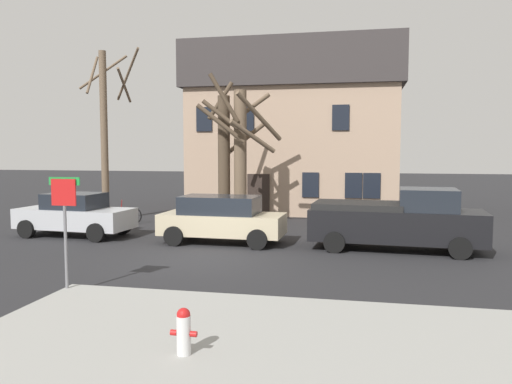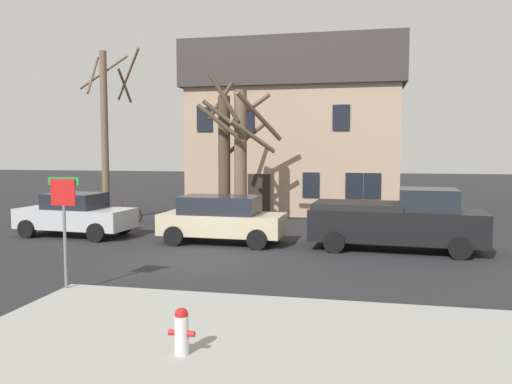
{
  "view_description": "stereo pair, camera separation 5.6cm",
  "coord_description": "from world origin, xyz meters",
  "px_view_note": "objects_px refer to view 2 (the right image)",
  "views": [
    {
      "loc": [
        4.66,
        -14.3,
        3.25
      ],
      "look_at": [
        1.01,
        3.31,
        1.76
      ],
      "focal_mm": 35.3,
      "sensor_mm": 36.0,
      "label": 1
    },
    {
      "loc": [
        4.72,
        -14.29,
        3.25
      ],
      "look_at": [
        1.01,
        3.31,
        1.76
      ],
      "focal_mm": 35.3,
      "sensor_mm": 36.0,
      "label": 2
    }
  ],
  "objects_px": {
    "tree_bare_mid": "(224,154)",
    "tree_bare_far": "(243,154)",
    "building_main": "(298,129)",
    "car_beige_wagon": "(222,219)",
    "car_silver_sedan": "(75,215)",
    "bicycle_leaning": "(126,215)",
    "tree_bare_near": "(106,128)",
    "fire_hydrant": "(182,330)",
    "street_sign_pole": "(64,212)",
    "pickup_truck_black": "(397,220)"
  },
  "relations": [
    {
      "from": "tree_bare_mid",
      "to": "tree_bare_far",
      "type": "height_order",
      "value": "tree_bare_mid"
    },
    {
      "from": "building_main",
      "to": "car_beige_wagon",
      "type": "height_order",
      "value": "building_main"
    },
    {
      "from": "building_main",
      "to": "tree_bare_far",
      "type": "xyz_separation_m",
      "value": [
        -1.35,
        -7.78,
        -1.35
      ]
    },
    {
      "from": "tree_bare_mid",
      "to": "car_silver_sedan",
      "type": "distance_m",
      "value": 6.37
    },
    {
      "from": "car_beige_wagon",
      "to": "bicycle_leaning",
      "type": "bearing_deg",
      "value": 145.04
    },
    {
      "from": "car_beige_wagon",
      "to": "bicycle_leaning",
      "type": "relative_size",
      "value": 2.52
    },
    {
      "from": "building_main",
      "to": "tree_bare_near",
      "type": "xyz_separation_m",
      "value": [
        -8.01,
        -6.87,
        -0.2
      ]
    },
    {
      "from": "car_silver_sedan",
      "to": "fire_hydrant",
      "type": "height_order",
      "value": "car_silver_sedan"
    },
    {
      "from": "fire_hydrant",
      "to": "building_main",
      "type": "bearing_deg",
      "value": 92.34
    },
    {
      "from": "tree_bare_mid",
      "to": "fire_hydrant",
      "type": "height_order",
      "value": "tree_bare_mid"
    },
    {
      "from": "car_beige_wagon",
      "to": "fire_hydrant",
      "type": "distance_m",
      "value": 9.99
    },
    {
      "from": "fire_hydrant",
      "to": "street_sign_pole",
      "type": "xyz_separation_m",
      "value": [
        -3.89,
        3.01,
        1.37
      ]
    },
    {
      "from": "street_sign_pole",
      "to": "bicycle_leaning",
      "type": "xyz_separation_m",
      "value": [
        -3.81,
        10.66,
        -1.5
      ]
    },
    {
      "from": "tree_bare_far",
      "to": "bicycle_leaning",
      "type": "relative_size",
      "value": 3.32
    },
    {
      "from": "tree_bare_near",
      "to": "fire_hydrant",
      "type": "distance_m",
      "value": 17.19
    },
    {
      "from": "building_main",
      "to": "tree_bare_far",
      "type": "height_order",
      "value": "building_main"
    },
    {
      "from": "pickup_truck_black",
      "to": "fire_hydrant",
      "type": "xyz_separation_m",
      "value": [
        -3.83,
        -9.72,
        -0.49
      ]
    },
    {
      "from": "car_silver_sedan",
      "to": "bicycle_leaning",
      "type": "height_order",
      "value": "car_silver_sedan"
    },
    {
      "from": "building_main",
      "to": "car_silver_sedan",
      "type": "height_order",
      "value": "building_main"
    },
    {
      "from": "pickup_truck_black",
      "to": "bicycle_leaning",
      "type": "xyz_separation_m",
      "value": [
        -11.54,
        3.95,
        -0.62
      ]
    },
    {
      "from": "building_main",
      "to": "fire_hydrant",
      "type": "relative_size",
      "value": 15.14
    },
    {
      "from": "car_silver_sedan",
      "to": "pickup_truck_black",
      "type": "height_order",
      "value": "pickup_truck_black"
    },
    {
      "from": "tree_bare_mid",
      "to": "fire_hydrant",
      "type": "relative_size",
      "value": 8.74
    },
    {
      "from": "building_main",
      "to": "street_sign_pole",
      "type": "xyz_separation_m",
      "value": [
        -3.03,
        -18.1,
        -2.6
      ]
    },
    {
      "from": "tree_bare_far",
      "to": "car_silver_sedan",
      "type": "relative_size",
      "value": 1.28
    },
    {
      "from": "tree_bare_near",
      "to": "bicycle_leaning",
      "type": "height_order",
      "value": "tree_bare_near"
    },
    {
      "from": "tree_bare_far",
      "to": "car_silver_sedan",
      "type": "distance_m",
      "value": 7.01
    },
    {
      "from": "tree_bare_near",
      "to": "car_beige_wagon",
      "type": "relative_size",
      "value": 1.81
    },
    {
      "from": "street_sign_pole",
      "to": "building_main",
      "type": "bearing_deg",
      "value": 80.49
    },
    {
      "from": "building_main",
      "to": "car_silver_sedan",
      "type": "bearing_deg",
      "value": -122.58
    },
    {
      "from": "building_main",
      "to": "fire_hydrant",
      "type": "height_order",
      "value": "building_main"
    },
    {
      "from": "fire_hydrant",
      "to": "bicycle_leaning",
      "type": "relative_size",
      "value": 0.42
    },
    {
      "from": "building_main",
      "to": "pickup_truck_black",
      "type": "relative_size",
      "value": 1.97
    },
    {
      "from": "tree_bare_far",
      "to": "car_beige_wagon",
      "type": "xyz_separation_m",
      "value": [
        0.1,
        -3.57,
        -2.25
      ]
    },
    {
      "from": "pickup_truck_black",
      "to": "bicycle_leaning",
      "type": "relative_size",
      "value": 3.25
    },
    {
      "from": "building_main",
      "to": "tree_bare_far",
      "type": "distance_m",
      "value": 8.01
    },
    {
      "from": "tree_bare_near",
      "to": "tree_bare_mid",
      "type": "relative_size",
      "value": 1.23
    },
    {
      "from": "tree_bare_mid",
      "to": "car_silver_sedan",
      "type": "bearing_deg",
      "value": -145.99
    },
    {
      "from": "tree_bare_mid",
      "to": "car_beige_wagon",
      "type": "relative_size",
      "value": 1.47
    },
    {
      "from": "car_silver_sedan",
      "to": "pickup_truck_black",
      "type": "xyz_separation_m",
      "value": [
        11.78,
        -0.29,
        0.16
      ]
    },
    {
      "from": "car_beige_wagon",
      "to": "bicycle_leaning",
      "type": "distance_m",
      "value": 6.84
    },
    {
      "from": "tree_bare_far",
      "to": "pickup_truck_black",
      "type": "distance_m",
      "value": 7.35
    },
    {
      "from": "car_beige_wagon",
      "to": "bicycle_leaning",
      "type": "xyz_separation_m",
      "value": [
        -5.59,
        3.91,
        -0.5
      ]
    },
    {
      "from": "tree_bare_far",
      "to": "pickup_truck_black",
      "type": "relative_size",
      "value": 1.02
    },
    {
      "from": "building_main",
      "to": "tree_bare_far",
      "type": "relative_size",
      "value": 1.93
    },
    {
      "from": "car_silver_sedan",
      "to": "car_beige_wagon",
      "type": "bearing_deg",
      "value": -2.51
    },
    {
      "from": "tree_bare_far",
      "to": "pickup_truck_black",
      "type": "bearing_deg",
      "value": -30.84
    },
    {
      "from": "tree_bare_near",
      "to": "bicycle_leaning",
      "type": "bearing_deg",
      "value": -25.78
    },
    {
      "from": "tree_bare_far",
      "to": "pickup_truck_black",
      "type": "xyz_separation_m",
      "value": [
        6.04,
        -3.61,
        -2.13
      ]
    },
    {
      "from": "bicycle_leaning",
      "to": "tree_bare_mid",
      "type": "bearing_deg",
      "value": -3.98
    }
  ]
}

